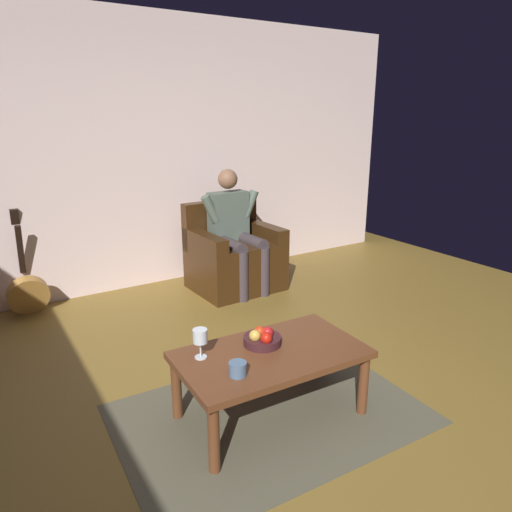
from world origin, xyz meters
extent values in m
plane|color=brown|center=(0.00, 0.00, 0.00)|extent=(7.55, 7.55, 0.00)
cube|color=silver|center=(0.00, -2.94, 1.34)|extent=(6.69, 0.06, 2.68)
cube|color=#514D3B|center=(0.01, -0.32, 0.00)|extent=(1.83, 1.29, 0.01)
cube|color=#38210E|center=(-0.89, -2.30, 0.20)|extent=(0.86, 0.74, 0.39)
cube|color=#38210E|center=(-0.89, -2.24, 0.44)|extent=(0.58, 0.61, 0.10)
cube|color=#38210E|center=(-1.24, -2.31, 0.51)|extent=(0.16, 0.71, 0.24)
cube|color=#38210E|center=(-0.54, -2.29, 0.51)|extent=(0.16, 0.71, 0.24)
cube|color=#38210E|center=(-0.88, -2.60, 0.64)|extent=(0.84, 0.15, 0.48)
cube|color=#526154|center=(-0.89, -2.43, 0.74)|extent=(0.40, 0.19, 0.49)
sphere|color=brown|center=(-0.89, -2.43, 1.11)|extent=(0.20, 0.20, 0.20)
cylinder|color=#3C3235|center=(-1.02, -2.20, 0.51)|extent=(0.14, 0.46, 0.13)
cylinder|color=#3C3235|center=(-1.03, -1.98, 0.25)|extent=(0.12, 0.12, 0.49)
cylinder|color=#526154|center=(-1.12, -2.38, 0.85)|extent=(0.20, 0.10, 0.29)
cylinder|color=#3C3235|center=(-0.77, -2.20, 0.51)|extent=(0.14, 0.46, 0.13)
cylinder|color=#3C3235|center=(-0.78, -1.97, 0.25)|extent=(0.12, 0.12, 0.49)
cylinder|color=#526154|center=(-0.66, -2.37, 0.85)|extent=(0.20, 0.10, 0.29)
cube|color=brown|center=(0.01, -0.32, 0.40)|extent=(1.11, 0.66, 0.04)
cylinder|color=brown|center=(-0.47, -0.04, 0.19)|extent=(0.06, 0.06, 0.38)
cylinder|color=brown|center=(0.51, -0.09, 0.19)|extent=(0.06, 0.06, 0.38)
cylinder|color=brown|center=(-0.49, -0.56, 0.19)|extent=(0.06, 0.06, 0.38)
cylinder|color=brown|center=(0.49, -0.60, 0.19)|extent=(0.06, 0.06, 0.38)
cylinder|color=#AE7A37|center=(1.01, -2.73, 0.18)|extent=(0.36, 0.18, 0.37)
cylinder|color=black|center=(1.01, -2.68, 0.20)|extent=(0.10, 0.03, 0.10)
cube|color=black|center=(1.01, -2.84, 0.58)|extent=(0.05, 0.14, 0.46)
cube|color=black|center=(1.01, -2.91, 0.87)|extent=(0.07, 0.06, 0.14)
cylinder|color=silver|center=(0.38, -0.48, 0.43)|extent=(0.07, 0.07, 0.01)
cylinder|color=silver|center=(0.38, -0.48, 0.47)|extent=(0.01, 0.01, 0.09)
cylinder|color=silver|center=(0.38, -0.48, 0.56)|extent=(0.08, 0.08, 0.08)
cylinder|color=#590C19|center=(0.38, -0.48, 0.54)|extent=(0.07, 0.07, 0.03)
cylinder|color=#3A1B1E|center=(0.00, -0.43, 0.45)|extent=(0.23, 0.23, 0.05)
sphere|color=gold|center=(0.05, -0.43, 0.50)|extent=(0.07, 0.07, 0.07)
sphere|color=red|center=(0.01, -0.37, 0.50)|extent=(0.07, 0.07, 0.07)
sphere|color=#B01B1D|center=(-0.03, -0.42, 0.50)|extent=(0.07, 0.07, 0.07)
sphere|color=#BC3313|center=(0.00, -0.46, 0.50)|extent=(0.07, 0.07, 0.07)
cylinder|color=slate|center=(0.30, -0.21, 0.46)|extent=(0.10, 0.10, 0.07)
camera|label=1|loc=(1.39, 1.70, 1.75)|focal=33.17mm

